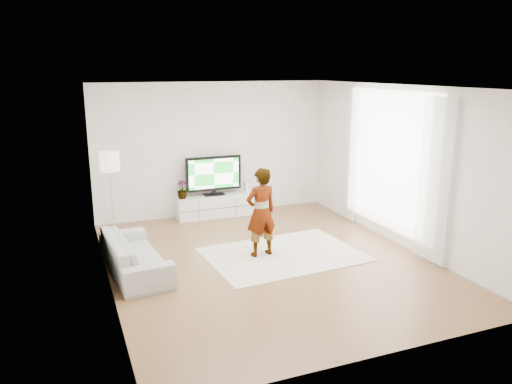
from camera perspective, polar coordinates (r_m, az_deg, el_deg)
name	(u,v)px	position (r m, az deg, el deg)	size (l,w,h in m)	color
floor	(268,261)	(8.24, 1.40, -7.89)	(6.00, 6.00, 0.00)	#916041
ceiling	(269,87)	(7.65, 1.53, 11.96)	(6.00, 6.00, 0.00)	white
wall_left	(103,192)	(7.25, -17.04, 0.03)	(0.02, 6.00, 2.80)	white
wall_right	(400,166)	(9.09, 16.15, 2.84)	(0.02, 6.00, 2.80)	white
wall_back	(213,149)	(10.61, -4.91, 4.89)	(5.00, 0.02, 2.80)	white
wall_front	(383,236)	(5.30, 14.31, -4.87)	(5.00, 0.02, 2.80)	white
window	(389,161)	(9.30, 14.96, 3.48)	(0.01, 2.60, 2.50)	white
curtain_near	(435,181)	(8.28, 19.77, 1.16)	(0.04, 0.70, 2.60)	white
curtain_far	(346,155)	(10.33, 10.30, 4.18)	(0.04, 0.70, 2.60)	white
media_console	(215,206)	(10.62, -4.74, -1.57)	(1.63, 0.46, 0.46)	white
television	(214,174)	(10.48, -4.86, 2.03)	(1.19, 0.23, 0.83)	black
game_console	(246,187)	(10.75, -1.16, 0.57)	(0.07, 0.18, 0.23)	white
potted_plant	(182,189)	(10.34, -8.45, 0.28)	(0.21, 0.21, 0.38)	#3F7238
rug	(283,254)	(8.51, 3.13, -7.14)	(2.54, 1.83, 0.01)	beige
player	(261,212)	(8.23, 0.57, -2.33)	(0.54, 0.36, 1.49)	#334772
sofa	(135,254)	(7.98, -13.69, -6.88)	(1.94, 0.76, 0.57)	#B5B5B0
floor_lamp	(110,165)	(9.39, -16.37, 2.95)	(0.36, 0.36, 1.61)	silver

